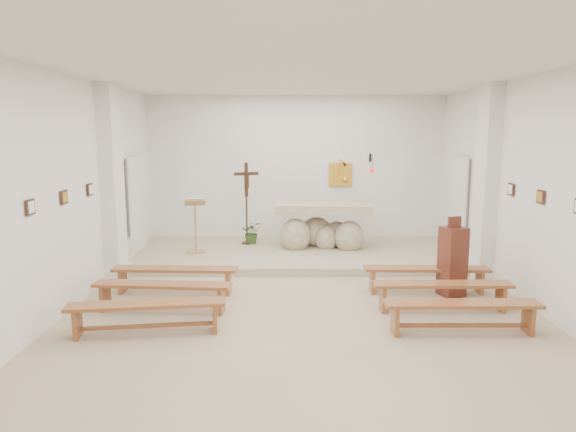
{
  "coord_description": "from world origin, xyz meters",
  "views": [
    {
      "loc": [
        -0.25,
        -7.2,
        2.66
      ],
      "look_at": [
        -0.21,
        1.6,
        1.21
      ],
      "focal_mm": 32.0,
      "sensor_mm": 36.0,
      "label": 1
    }
  ],
  "objects_px": {
    "bench_right_front": "(426,274)",
    "bench_left_third": "(147,311)",
    "crucifix_stand": "(247,197)",
    "bench_right_second": "(442,290)",
    "lectern": "(196,225)",
    "bench_left_front": "(175,274)",
    "bench_right_third": "(462,310)",
    "altar": "(323,229)",
    "bench_left_second": "(163,290)",
    "donation_pedestal": "(452,261)"
  },
  "relations": [
    {
      "from": "bench_right_second",
      "to": "bench_right_third",
      "type": "xyz_separation_m",
      "value": [
        0.0,
        -0.88,
        0.0
      ]
    },
    {
      "from": "bench_left_third",
      "to": "bench_right_third",
      "type": "bearing_deg",
      "value": -6.92
    },
    {
      "from": "crucifix_stand",
      "to": "altar",
      "type": "bearing_deg",
      "value": -31.46
    },
    {
      "from": "altar",
      "to": "bench_right_third",
      "type": "xyz_separation_m",
      "value": [
        1.53,
        -4.52,
        -0.23
      ]
    },
    {
      "from": "bench_left_second",
      "to": "bench_right_third",
      "type": "relative_size",
      "value": 1.01
    },
    {
      "from": "lectern",
      "to": "crucifix_stand",
      "type": "height_order",
      "value": "crucifix_stand"
    },
    {
      "from": "altar",
      "to": "donation_pedestal",
      "type": "height_order",
      "value": "donation_pedestal"
    },
    {
      "from": "bench_left_front",
      "to": "bench_right_third",
      "type": "relative_size",
      "value": 1.01
    },
    {
      "from": "altar",
      "to": "bench_left_second",
      "type": "relative_size",
      "value": 1.02
    },
    {
      "from": "altar",
      "to": "bench_left_second",
      "type": "height_order",
      "value": "altar"
    },
    {
      "from": "bench_right_front",
      "to": "bench_right_third",
      "type": "height_order",
      "value": "same"
    },
    {
      "from": "bench_left_second",
      "to": "bench_left_third",
      "type": "relative_size",
      "value": 1.0
    },
    {
      "from": "bench_right_second",
      "to": "bench_left_third",
      "type": "relative_size",
      "value": 0.99
    },
    {
      "from": "altar",
      "to": "bench_right_second",
      "type": "relative_size",
      "value": 1.03
    },
    {
      "from": "bench_right_second",
      "to": "bench_right_third",
      "type": "distance_m",
      "value": 0.88
    },
    {
      "from": "lectern",
      "to": "donation_pedestal",
      "type": "xyz_separation_m",
      "value": [
        4.6,
        -2.44,
        -0.15
      ]
    },
    {
      "from": "bench_left_second",
      "to": "bench_right_third",
      "type": "height_order",
      "value": "same"
    },
    {
      "from": "bench_right_front",
      "to": "bench_left_second",
      "type": "distance_m",
      "value": 4.27
    },
    {
      "from": "lectern",
      "to": "bench_left_third",
      "type": "relative_size",
      "value": 0.56
    },
    {
      "from": "bench_left_front",
      "to": "bench_right_front",
      "type": "distance_m",
      "value": 4.17
    },
    {
      "from": "donation_pedestal",
      "to": "bench_left_front",
      "type": "height_order",
      "value": "donation_pedestal"
    },
    {
      "from": "lectern",
      "to": "altar",
      "type": "bearing_deg",
      "value": -3.66
    },
    {
      "from": "altar",
      "to": "bench_left_second",
      "type": "xyz_separation_m",
      "value": [
        -2.64,
        -3.64,
        -0.23
      ]
    },
    {
      "from": "bench_left_front",
      "to": "bench_right_front",
      "type": "xyz_separation_m",
      "value": [
        4.17,
        0.0,
        0.0
      ]
    },
    {
      "from": "crucifix_stand",
      "to": "bench_left_front",
      "type": "bearing_deg",
      "value": -125.7
    },
    {
      "from": "bench_right_second",
      "to": "bench_right_third",
      "type": "relative_size",
      "value": 1.0
    },
    {
      "from": "lectern",
      "to": "crucifix_stand",
      "type": "relative_size",
      "value": 0.64
    },
    {
      "from": "bench_right_second",
      "to": "bench_right_third",
      "type": "height_order",
      "value": "same"
    },
    {
      "from": "crucifix_stand",
      "to": "bench_left_second",
      "type": "distance_m",
      "value": 4.23
    },
    {
      "from": "crucifix_stand",
      "to": "lectern",
      "type": "bearing_deg",
      "value": -158.91
    },
    {
      "from": "crucifix_stand",
      "to": "bench_left_second",
      "type": "height_order",
      "value": "crucifix_stand"
    },
    {
      "from": "crucifix_stand",
      "to": "bench_left_third",
      "type": "xyz_separation_m",
      "value": [
        -0.96,
        -4.9,
        -0.88
      ]
    },
    {
      "from": "bench_right_front",
      "to": "bench_left_third",
      "type": "distance_m",
      "value": 4.53
    },
    {
      "from": "bench_right_second",
      "to": "donation_pedestal",
      "type": "bearing_deg",
      "value": 62.67
    },
    {
      "from": "bench_left_front",
      "to": "bench_right_second",
      "type": "distance_m",
      "value": 4.27
    },
    {
      "from": "bench_left_front",
      "to": "bench_right_front",
      "type": "height_order",
      "value": "same"
    },
    {
      "from": "bench_right_front",
      "to": "bench_left_third",
      "type": "relative_size",
      "value": 0.99
    },
    {
      "from": "lectern",
      "to": "bench_right_front",
      "type": "distance_m",
      "value": 4.82
    },
    {
      "from": "bench_right_second",
      "to": "bench_left_third",
      "type": "xyz_separation_m",
      "value": [
        -4.17,
        -0.88,
        0.0
      ]
    },
    {
      "from": "crucifix_stand",
      "to": "bench_right_second",
      "type": "height_order",
      "value": "crucifix_stand"
    },
    {
      "from": "bench_left_second",
      "to": "bench_left_third",
      "type": "xyz_separation_m",
      "value": [
        0.0,
        -0.88,
        0.0
      ]
    },
    {
      "from": "altar",
      "to": "donation_pedestal",
      "type": "distance_m",
      "value": 3.47
    },
    {
      "from": "altar",
      "to": "bench_left_front",
      "type": "distance_m",
      "value": 3.83
    },
    {
      "from": "crucifix_stand",
      "to": "bench_left_third",
      "type": "height_order",
      "value": "crucifix_stand"
    },
    {
      "from": "lectern",
      "to": "bench_left_second",
      "type": "relative_size",
      "value": 0.56
    },
    {
      "from": "bench_right_front",
      "to": "crucifix_stand",
      "type": "bearing_deg",
      "value": 137.48
    },
    {
      "from": "bench_left_front",
      "to": "bench_left_second",
      "type": "xyz_separation_m",
      "value": [
        0.0,
        -0.88,
        0.0
      ]
    },
    {
      "from": "donation_pedestal",
      "to": "bench_right_third",
      "type": "bearing_deg",
      "value": -121.87
    },
    {
      "from": "altar",
      "to": "bench_left_front",
      "type": "xyz_separation_m",
      "value": [
        -2.64,
        -2.76,
        -0.23
      ]
    },
    {
      "from": "lectern",
      "to": "bench_left_front",
      "type": "bearing_deg",
      "value": -102.13
    }
  ]
}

